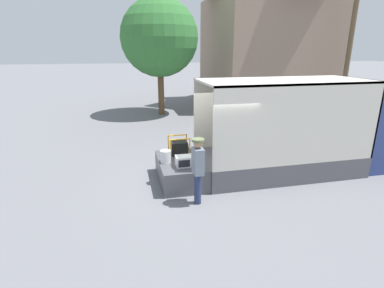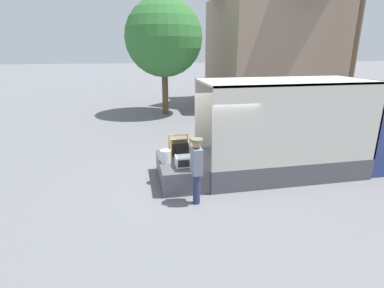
{
  "view_description": "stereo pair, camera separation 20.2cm",
  "coord_description": "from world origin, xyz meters",
  "px_view_note": "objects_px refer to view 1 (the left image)",
  "views": [
    {
      "loc": [
        -2.19,
        -8.22,
        3.84
      ],
      "look_at": [
        -0.36,
        -0.2,
        1.22
      ],
      "focal_mm": 28.0,
      "sensor_mm": 36.0,
      "label": 1
    },
    {
      "loc": [
        -1.99,
        -8.26,
        3.84
      ],
      "look_at": [
        -0.36,
        -0.2,
        1.22
      ],
      "focal_mm": 28.0,
      "sensor_mm": 36.0,
      "label": 2
    }
  ],
  "objects_px": {
    "worker_person": "(198,165)",
    "street_tree": "(159,38)",
    "orange_bucket": "(166,156)",
    "box_truck": "(328,139)",
    "microwave": "(185,161)",
    "portable_generator": "(180,148)",
    "utility_pole": "(351,38)"
  },
  "relations": [
    {
      "from": "worker_person",
      "to": "street_tree",
      "type": "relative_size",
      "value": 0.26
    },
    {
      "from": "worker_person",
      "to": "orange_bucket",
      "type": "bearing_deg",
      "value": 114.07
    },
    {
      "from": "orange_bucket",
      "to": "street_tree",
      "type": "xyz_separation_m",
      "value": [
        1.15,
        9.97,
        3.59
      ]
    },
    {
      "from": "box_truck",
      "to": "microwave",
      "type": "bearing_deg",
      "value": -174.47
    },
    {
      "from": "portable_generator",
      "to": "orange_bucket",
      "type": "xyz_separation_m",
      "value": [
        -0.53,
        -0.61,
        -0.03
      ]
    },
    {
      "from": "orange_bucket",
      "to": "street_tree",
      "type": "distance_m",
      "value": 10.66
    },
    {
      "from": "portable_generator",
      "to": "worker_person",
      "type": "bearing_deg",
      "value": -87.3
    },
    {
      "from": "worker_person",
      "to": "utility_pole",
      "type": "xyz_separation_m",
      "value": [
        11.04,
        8.66,
        3.35
      ]
    },
    {
      "from": "microwave",
      "to": "orange_bucket",
      "type": "distance_m",
      "value": 0.63
    },
    {
      "from": "box_truck",
      "to": "utility_pole",
      "type": "distance_m",
      "value": 10.13
    },
    {
      "from": "microwave",
      "to": "worker_person",
      "type": "distance_m",
      "value": 1.03
    },
    {
      "from": "microwave",
      "to": "orange_bucket",
      "type": "bearing_deg",
      "value": 139.83
    },
    {
      "from": "worker_person",
      "to": "street_tree",
      "type": "height_order",
      "value": "street_tree"
    },
    {
      "from": "portable_generator",
      "to": "worker_person",
      "type": "height_order",
      "value": "worker_person"
    },
    {
      "from": "box_truck",
      "to": "portable_generator",
      "type": "bearing_deg",
      "value": 173.66
    },
    {
      "from": "box_truck",
      "to": "microwave",
      "type": "relative_size",
      "value": 13.79
    },
    {
      "from": "worker_person",
      "to": "box_truck",
      "type": "bearing_deg",
      "value": 16.95
    },
    {
      "from": "microwave",
      "to": "street_tree",
      "type": "height_order",
      "value": "street_tree"
    },
    {
      "from": "portable_generator",
      "to": "worker_person",
      "type": "relative_size",
      "value": 0.36
    },
    {
      "from": "microwave",
      "to": "worker_person",
      "type": "bearing_deg",
      "value": -81.96
    },
    {
      "from": "portable_generator",
      "to": "microwave",
      "type": "bearing_deg",
      "value": -92.49
    },
    {
      "from": "orange_bucket",
      "to": "street_tree",
      "type": "relative_size",
      "value": 0.05
    },
    {
      "from": "portable_generator",
      "to": "street_tree",
      "type": "relative_size",
      "value": 0.09
    },
    {
      "from": "portable_generator",
      "to": "orange_bucket",
      "type": "height_order",
      "value": "portable_generator"
    },
    {
      "from": "portable_generator",
      "to": "street_tree",
      "type": "distance_m",
      "value": 10.03
    },
    {
      "from": "worker_person",
      "to": "street_tree",
      "type": "bearing_deg",
      "value": 87.31
    },
    {
      "from": "utility_pole",
      "to": "street_tree",
      "type": "bearing_deg",
      "value": 165.55
    },
    {
      "from": "box_truck",
      "to": "portable_generator",
      "type": "height_order",
      "value": "box_truck"
    },
    {
      "from": "box_truck",
      "to": "microwave",
      "type": "distance_m",
      "value": 4.96
    },
    {
      "from": "portable_generator",
      "to": "utility_pole",
      "type": "distance_m",
      "value": 13.45
    },
    {
      "from": "worker_person",
      "to": "utility_pole",
      "type": "distance_m",
      "value": 14.42
    },
    {
      "from": "worker_person",
      "to": "microwave",
      "type": "bearing_deg",
      "value": 98.04
    }
  ]
}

